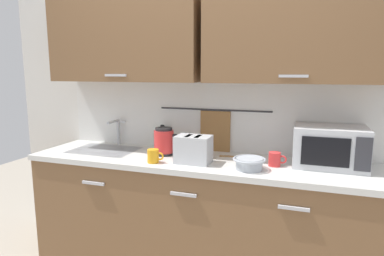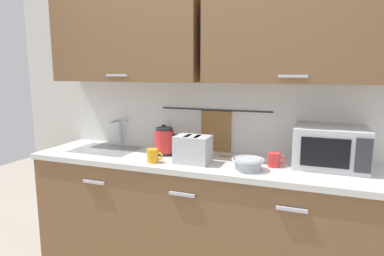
% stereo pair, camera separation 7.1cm
% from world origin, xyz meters
% --- Properties ---
extents(counter_unit, '(2.53, 0.64, 0.90)m').
position_xyz_m(counter_unit, '(-0.01, 0.30, 0.46)').
color(counter_unit, brown).
rests_on(counter_unit, ground).
extents(back_wall_assembly, '(3.70, 0.41, 2.50)m').
position_xyz_m(back_wall_assembly, '(0.00, 0.53, 1.52)').
color(back_wall_assembly, silver).
rests_on(back_wall_assembly, ground).
extents(sink_faucet, '(0.09, 0.17, 0.22)m').
position_xyz_m(sink_faucet, '(-0.81, 0.53, 1.04)').
color(sink_faucet, '#B2B5BA').
rests_on(sink_faucet, counter_unit).
extents(microwave, '(0.46, 0.35, 0.27)m').
position_xyz_m(microwave, '(0.89, 0.41, 1.04)').
color(microwave, silver).
rests_on(microwave, counter_unit).
extents(electric_kettle, '(0.23, 0.16, 0.21)m').
position_xyz_m(electric_kettle, '(-0.28, 0.34, 1.00)').
color(electric_kettle, black).
rests_on(electric_kettle, counter_unit).
extents(dish_soap_bottle, '(0.06, 0.06, 0.20)m').
position_xyz_m(dish_soap_bottle, '(-0.38, 0.53, 0.99)').
color(dish_soap_bottle, green).
rests_on(dish_soap_bottle, counter_unit).
extents(mug_near_sink, '(0.12, 0.08, 0.09)m').
position_xyz_m(mug_near_sink, '(-0.26, 0.10, 0.95)').
color(mug_near_sink, orange).
rests_on(mug_near_sink, counter_unit).
extents(mixing_bowl, '(0.21, 0.21, 0.08)m').
position_xyz_m(mixing_bowl, '(0.40, 0.15, 0.94)').
color(mixing_bowl, '#A5ADB7').
rests_on(mixing_bowl, counter_unit).
extents(toaster, '(0.26, 0.17, 0.19)m').
position_xyz_m(toaster, '(-0.00, 0.19, 1.00)').
color(toaster, '#B7BABF').
rests_on(toaster, counter_unit).
extents(mug_by_kettle, '(0.12, 0.08, 0.09)m').
position_xyz_m(mug_by_kettle, '(0.55, 0.29, 0.95)').
color(mug_by_kettle, red).
rests_on(mug_by_kettle, counter_unit).
extents(wooden_spoon, '(0.28, 0.06, 0.01)m').
position_xyz_m(wooden_spoon, '(0.30, 0.43, 0.91)').
color(wooden_spoon, '#9E7042').
rests_on(wooden_spoon, counter_unit).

